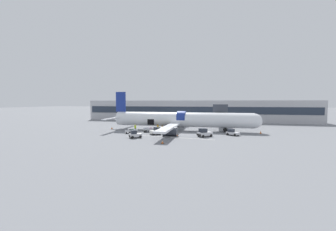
# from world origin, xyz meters

# --- Properties ---
(ground_plane) EXTENTS (500.00, 500.00, 0.00)m
(ground_plane) POSITION_xyz_m (0.00, 0.00, 0.00)
(ground_plane) COLOR slate
(apron_marking_line) EXTENTS (18.25, 2.17, 0.01)m
(apron_marking_line) POSITION_xyz_m (-1.63, -4.61, 0.00)
(apron_marking_line) COLOR silver
(apron_marking_line) RESTS_ON ground_plane
(terminal_strip) EXTENTS (84.67, 13.88, 7.80)m
(terminal_strip) POSITION_xyz_m (0.00, 35.94, 3.90)
(terminal_strip) COLOR #B2B2B7
(terminal_strip) RESTS_ON ground_plane
(jet_bridge_stub) EXTENTS (3.66, 13.75, 6.70)m
(jet_bridge_stub) POSITION_xyz_m (8.68, 13.26, 4.98)
(jet_bridge_stub) COLOR #4C4C51
(jet_bridge_stub) RESTS_ON ground_plane
(airplane) EXTENTS (38.48, 33.17, 9.99)m
(airplane) POSITION_xyz_m (-1.30, 5.60, 2.76)
(airplane) COLOR white
(airplane) RESTS_ON ground_plane
(baggage_tug_lead) EXTENTS (2.98, 2.67, 1.35)m
(baggage_tug_lead) POSITION_xyz_m (11.14, 0.83, 0.58)
(baggage_tug_lead) COLOR silver
(baggage_tug_lead) RESTS_ON ground_plane
(baggage_tug_mid) EXTENTS (3.37, 3.14, 1.74)m
(baggage_tug_mid) POSITION_xyz_m (5.27, -2.29, 0.75)
(baggage_tug_mid) COLOR silver
(baggage_tug_mid) RESTS_ON ground_plane
(baggage_tug_rear) EXTENTS (2.86, 2.64, 1.54)m
(baggage_tug_rear) POSITION_xyz_m (-8.46, -6.81, 0.65)
(baggage_tug_rear) COLOR silver
(baggage_tug_rear) RESTS_ON ground_plane
(baggage_tug_spare) EXTENTS (2.68, 2.62, 1.63)m
(baggage_tug_spare) POSITION_xyz_m (-5.54, -1.80, 0.68)
(baggage_tug_spare) COLOR silver
(baggage_tug_spare) RESTS_ON ground_plane
(baggage_cart_loading) EXTENTS (3.50, 1.95, 1.11)m
(baggage_cart_loading) POSITION_xyz_m (-8.11, 1.31, 0.52)
(baggage_cart_loading) COLOR #B7BABF
(baggage_cart_loading) RESTS_ON ground_plane
(baggage_cart_queued) EXTENTS (3.44, 2.10, 0.97)m
(baggage_cart_queued) POSITION_xyz_m (-11.42, -1.46, 0.47)
(baggage_cart_queued) COLOR #B7BABF
(baggage_cart_queued) RESTS_ON ground_plane
(ground_crew_loader_a) EXTENTS (0.48, 0.53, 1.57)m
(ground_crew_loader_a) POSITION_xyz_m (-5.69, 1.40, 0.83)
(ground_crew_loader_a) COLOR #1E2338
(ground_crew_loader_a) RESTS_ON ground_plane
(ground_crew_loader_b) EXTENTS (0.50, 0.59, 1.71)m
(ground_crew_loader_b) POSITION_xyz_m (-4.03, -0.10, 0.90)
(ground_crew_loader_b) COLOR #1E2338
(ground_crew_loader_b) RESTS_ON ground_plane
(ground_crew_driver) EXTENTS (0.38, 0.57, 1.66)m
(ground_crew_driver) POSITION_xyz_m (-5.14, 2.79, 0.87)
(ground_crew_driver) COLOR #1E2338
(ground_crew_driver) RESTS_ON ground_plane
(ground_crew_supervisor) EXTENTS (0.60, 0.58, 1.84)m
(ground_crew_supervisor) POSITION_xyz_m (-11.55, 1.01, 0.97)
(ground_crew_supervisor) COLOR #2D2D33
(ground_crew_supervisor) RESTS_ON ground_plane
(ground_crew_helper) EXTENTS (0.53, 0.53, 1.66)m
(ground_crew_helper) POSITION_xyz_m (-4.66, 1.13, 0.87)
(ground_crew_helper) COLOR black
(ground_crew_helper) RESTS_ON ground_plane
(ground_crew_marshal) EXTENTS (0.50, 0.64, 1.83)m
(ground_crew_marshal) POSITION_xyz_m (-6.44, 3.09, 0.96)
(ground_crew_marshal) COLOR #2D2D33
(ground_crew_marshal) RESTS_ON ground_plane
(safety_cone_nose) EXTENTS (0.49, 0.49, 0.75)m
(safety_cone_nose) POSITION_xyz_m (17.69, 4.59, 0.35)
(safety_cone_nose) COLOR black
(safety_cone_nose) RESTS_ON ground_plane
(safety_cone_engine_left) EXTENTS (0.57, 0.57, 0.56)m
(safety_cone_engine_left) POSITION_xyz_m (-1.55, -11.19, 0.26)
(safety_cone_engine_left) COLOR black
(safety_cone_engine_left) RESTS_ON ground_plane
(safety_cone_wingtip) EXTENTS (0.56, 0.56, 0.66)m
(safety_cone_wingtip) POSITION_xyz_m (-0.55, -2.76, 0.31)
(safety_cone_wingtip) COLOR black
(safety_cone_wingtip) RESTS_ON ground_plane
(safety_cone_tail) EXTENTS (0.61, 0.61, 0.68)m
(safety_cone_tail) POSITION_xyz_m (-19.52, 4.23, 0.32)
(safety_cone_tail) COLOR black
(safety_cone_tail) RESTS_ON ground_plane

